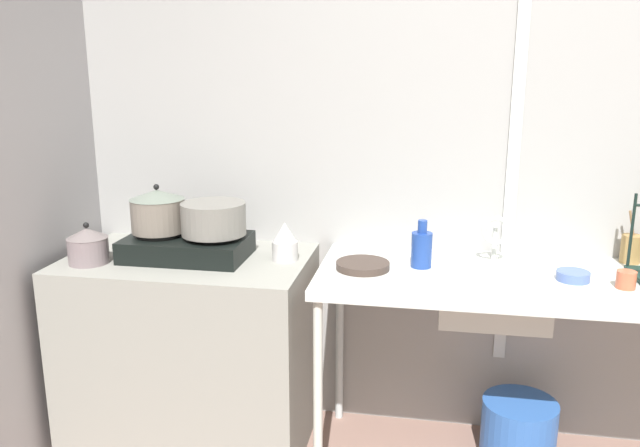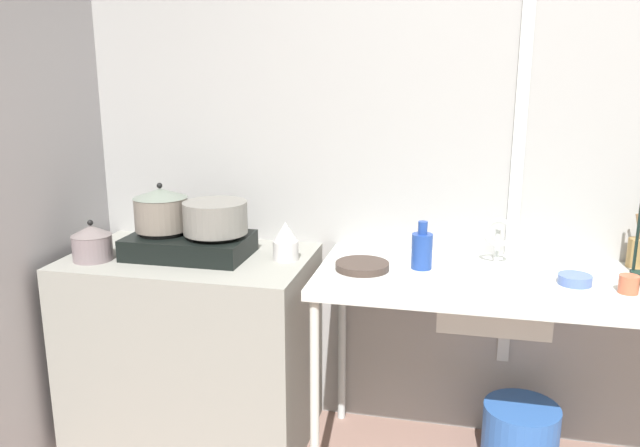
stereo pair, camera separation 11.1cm
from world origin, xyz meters
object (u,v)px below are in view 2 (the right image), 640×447
Objects in this scene: pot_on_right_burner at (215,217)px; cup_by_rack at (629,284)px; sink_basin at (493,299)px; bucket_on_floor at (520,436)px; pot_beside_stove at (92,243)px; percolator at (286,241)px; faucet at (498,235)px; frying_pan at (362,266)px; bottle_by_sink at (422,250)px; stove at (190,245)px; utensil_jar at (638,252)px; pot_on_left_burner at (161,209)px; small_bowl_on_drainboard at (575,280)px.

pot_on_right_burner reaches higher than cup_by_rack.
bucket_on_floor is at bearing 26.99° from sink_basin.
percolator is at bearing 13.16° from pot_beside_stove.
faucet is (0.01, 0.16, 0.22)m from sink_basin.
pot_on_right_burner is 1.25× the size of frying_pan.
faucet is at bearing 20.34° from bottle_by_sink.
bottle_by_sink is at bearing -176.07° from bucket_on_floor.
pot_on_right_burner is at bearing 177.20° from cup_by_rack.
stove is 2.31× the size of utensil_jar.
faucet is 0.90× the size of utensil_jar.
pot_on_right_burner is at bearing 16.34° from pot_beside_stove.
frying_pan is at bearing 176.74° from cup_by_rack.
pot_beside_stove is 0.81m from percolator.
faucet reaches higher than pot_beside_stove.
faucet is at bearing 6.35° from pot_on_left_burner.
percolator is 0.73× the size of utensil_jar.
pot_beside_stove is 0.42× the size of sink_basin.
percolator reaches higher than stove.
cup_by_rack reaches higher than bucket_on_floor.
bucket_on_floor is (0.66, 0.10, -0.73)m from frying_pan.
bucket_on_floor is at bearing -29.89° from faucet.
small_bowl_on_drainboard is (-0.17, 0.06, -0.01)m from cup_by_rack.
stove is 1.27m from sink_basin.
faucet is (1.15, 0.16, -0.05)m from pot_on_right_burner.
faucet is 0.57m from utensil_jar.
pot_beside_stove is 1.41× the size of small_bowl_on_drainboard.
sink_basin is at bearing -155.20° from utensil_jar.
utensil_jar is 0.71× the size of bucket_on_floor.
frying_pan is 3.09× the size of cup_by_rack.
percolator is (0.29, 0.04, -0.10)m from pot_on_right_burner.
faucet is 0.86m from bucket_on_floor.
pot_on_right_burner is at bearing 0.00° from stove.
frying_pan is at bearing -1.50° from pot_on_left_burner.
pot_on_left_burner is 0.73× the size of bucket_on_floor.
pot_on_left_burner is at bearing -172.43° from utensil_jar.
stove is 1.85m from utensil_jar.
pot_beside_stove is at bearing -172.97° from bucket_on_floor.
bucket_on_floor is (1.29, 0.08, -0.89)m from pot_on_right_burner.
stove is at bearing 179.24° from small_bowl_on_drainboard.
utensil_jar reaches higher than stove.
bottle_by_sink is (-0.30, -0.11, -0.05)m from faucet.
pot_on_left_burner is 1.11m from bottle_by_sink.
pot_on_right_burner is 1.44m from small_bowl_on_drainboard.
utensil_jar is 0.90m from bucket_on_floor.
pot_on_left_burner is 0.31m from pot_beside_stove.
stove is 0.40m from pot_beside_stove.
pot_on_right_burner is at bearing 177.91° from frying_pan.
stove is 0.19m from pot_on_left_burner.
frying_pan is at bearing -163.33° from bottle_by_sink.
percolator reaches higher than frying_pan.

